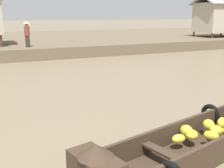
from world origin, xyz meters
name	(u,v)px	position (x,y,z in m)	size (l,w,h in m)	color
ground_plane	(107,86)	(0.00, 10.00, 0.00)	(300.00, 300.00, 0.00)	#7A6B51
riverbank_strip	(35,41)	(0.00, 27.61, 0.38)	(160.00, 20.00, 0.77)	brown
banana_boat	(196,140)	(-0.65, 3.89, 0.33)	(5.50, 2.48, 0.99)	#3D2D21
stilt_house_mid_left	(218,17)	(16.26, 20.77, 2.65)	(4.65, 3.35, 3.90)	#4C3826
vendor_person	(27,33)	(-1.83, 18.88, 1.69)	(0.44, 0.44, 1.66)	#332D28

